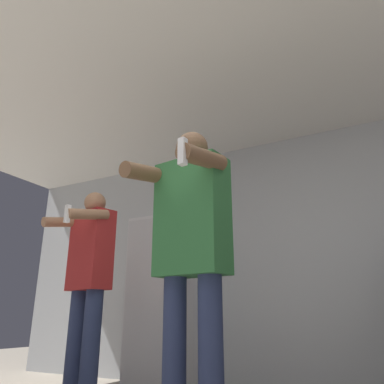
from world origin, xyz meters
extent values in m
cube|color=#B2B7BC|center=(0.00, 2.87, 1.27)|extent=(7.00, 0.06, 2.55)
cube|color=silver|center=(0.00, 1.42, 2.57)|extent=(7.00, 3.36, 0.05)
cube|color=silver|center=(-1.15, 2.53, 0.85)|extent=(0.66, 0.61, 1.70)
cube|color=#B6B6BB|center=(-1.15, 2.22, 0.85)|extent=(0.63, 0.01, 1.63)
cylinder|color=#99999E|center=(-0.94, 2.19, 0.93)|extent=(0.02, 0.02, 0.76)
cylinder|color=navy|center=(-0.10, 0.87, 0.44)|extent=(0.13, 0.13, 0.89)
cylinder|color=navy|center=(0.12, 0.84, 0.44)|extent=(0.13, 0.13, 0.89)
cube|color=#2D6B38|center=(0.01, 0.86, 1.22)|extent=(0.44, 0.26, 0.67)
sphere|color=brown|center=(0.01, 0.86, 1.65)|extent=(0.20, 0.20, 0.20)
cylinder|color=brown|center=(-0.21, 0.71, 1.47)|extent=(0.14, 0.38, 0.16)
cylinder|color=brown|center=(0.18, 0.65, 1.47)|extent=(0.14, 0.38, 0.16)
cube|color=white|center=(0.16, 0.48, 1.44)|extent=(0.04, 0.04, 0.14)
cylinder|color=navy|center=(-1.40, 1.50, 0.44)|extent=(0.14, 0.14, 0.89)
cylinder|color=navy|center=(-1.18, 1.44, 0.44)|extent=(0.14, 0.14, 0.89)
cube|color=maroon|center=(-1.29, 1.47, 1.22)|extent=(0.45, 0.30, 0.67)
sphere|color=#9E7051|center=(-1.29, 1.47, 1.65)|extent=(0.19, 0.19, 0.19)
cylinder|color=#9E7051|center=(-1.52, 1.35, 1.47)|extent=(0.18, 0.38, 0.15)
cylinder|color=#9E7051|center=(-1.15, 1.24, 1.47)|extent=(0.18, 0.38, 0.15)
cube|color=white|center=(-1.19, 1.07, 1.44)|extent=(0.04, 0.04, 0.14)
camera|label=1|loc=(0.96, -0.98, 0.68)|focal=35.00mm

